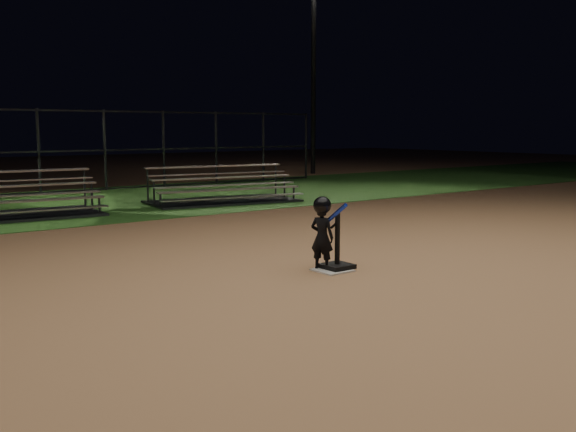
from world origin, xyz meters
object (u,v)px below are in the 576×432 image
object	(u,v)px
child_batter	(322,231)
bleacher_right	(223,195)
home_plate	(332,270)
bleacher_left	(3,209)
batting_tee	(337,258)
light_pole_right	(314,55)

from	to	relation	value
child_batter	bleacher_right	world-z (taller)	child_batter
home_plate	bleacher_left	xyz separation A→B (m)	(-2.21, 8.25, 0.19)
child_batter	bleacher_left	distance (m)	8.41
home_plate	bleacher_left	world-z (taller)	bleacher_left
child_batter	batting_tee	bearing A→B (deg)	-144.94
home_plate	child_batter	size ratio (longest dim) A/B	0.44
bleacher_right	light_pole_right	distance (m)	12.23
child_batter	bleacher_left	world-z (taller)	child_batter
home_plate	light_pole_right	world-z (taller)	light_pole_right
home_plate	light_pole_right	bearing A→B (deg)	51.23
bleacher_right	light_pole_right	bearing A→B (deg)	47.12
child_batter	light_pole_right	world-z (taller)	light_pole_right
home_plate	bleacher_right	world-z (taller)	bleacher_right
batting_tee	bleacher_left	world-z (taller)	bleacher_left
bleacher_left	bleacher_right	distance (m)	5.38
home_plate	batting_tee	distance (m)	0.19
bleacher_right	light_pole_right	xyz separation A→B (m)	(8.84, 6.99, 4.75)
home_plate	bleacher_right	xyz separation A→B (m)	(3.16, 7.95, 0.18)
batting_tee	child_batter	bearing A→B (deg)	148.91
bleacher_right	light_pole_right	size ratio (longest dim) A/B	0.49
home_plate	child_batter	distance (m)	0.55
bleacher_left	bleacher_right	world-z (taller)	bleacher_left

